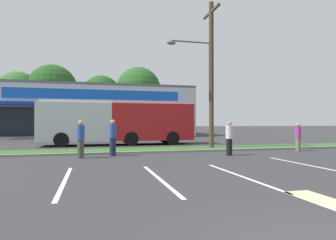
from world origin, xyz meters
name	(u,v)px	position (x,y,z in m)	size (l,w,h in m)	color
grass_median	(145,150)	(0.00, 14.00, 0.06)	(56.00, 2.20, 0.12)	#2D5B23
curb_lip	(149,152)	(0.00, 12.78, 0.06)	(56.00, 0.24, 0.12)	gray
parking_stripe_0	(65,181)	(-3.75, 6.12, 0.00)	(0.12, 4.80, 0.01)	silver
parking_stripe_1	(159,179)	(-1.07, 5.71, 0.00)	(0.12, 4.80, 0.01)	silver
parking_stripe_2	(241,176)	(1.47, 5.49, 0.00)	(0.12, 4.80, 0.01)	silver
parking_stripe_3	(307,165)	(5.15, 6.93, 0.00)	(0.12, 4.80, 0.01)	silver
lot_arrow	(320,199)	(1.77, 2.59, 0.00)	(0.70, 1.60, 0.01)	beige
storefront_building	(95,112)	(-2.56, 36.91, 3.06)	(23.36, 15.15, 6.11)	beige
tree_left	(18,92)	(-14.12, 46.78, 6.43)	(6.39, 6.39, 9.63)	#473323
tree_mid_left	(52,89)	(-9.14, 46.75, 7.06)	(7.75, 7.75, 10.95)	#473323
tree_mid	(101,95)	(-1.51, 46.39, 6.24)	(6.41, 6.41, 9.46)	#473323
tree_mid_right	(139,89)	(4.76, 46.72, 7.40)	(7.61, 7.61, 11.21)	#473323
utility_pole	(209,70)	(4.07, 14.14, 4.95)	(3.03, 2.40, 9.22)	#4C3826
city_bus	(118,121)	(-1.11, 19.11, 1.76)	(11.14, 2.68, 3.25)	#AD191E
car_2	(95,132)	(-2.76, 24.79, 0.81)	(4.36, 1.90, 1.59)	#B7B7BC
pedestrian_near_bench	(81,139)	(-3.51, 11.47, 0.89)	(0.36, 0.36, 1.77)	#47423D
pedestrian_by_pole	(229,138)	(3.73, 10.74, 0.87)	(0.35, 0.35, 1.74)	black
pedestrian_mid	(298,137)	(8.65, 11.74, 0.82)	(0.33, 0.33, 1.62)	#726651
pedestrian_far	(113,138)	(-2.00, 12.04, 0.91)	(0.36, 0.36, 1.81)	#1E2338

